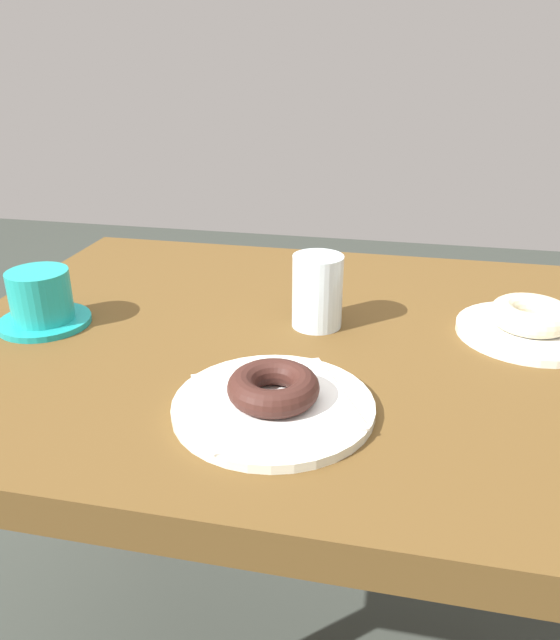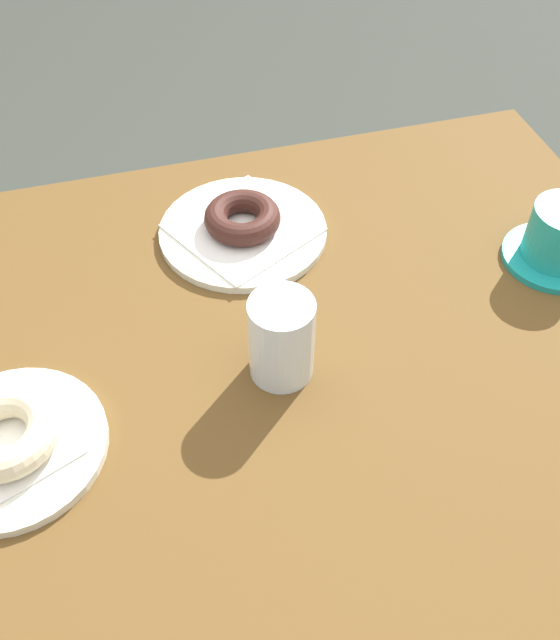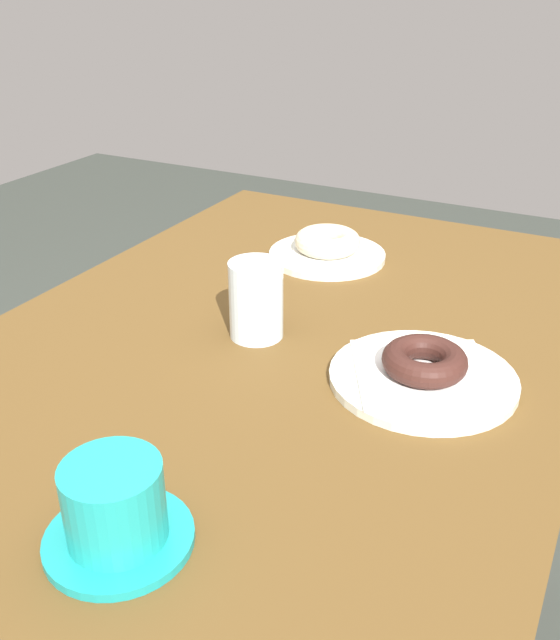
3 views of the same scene
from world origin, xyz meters
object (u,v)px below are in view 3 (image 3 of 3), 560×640
Objects in this scene: coffee_cup at (115,509)px; plate_sugar_ring at (327,255)px; donut_chocolate_ring at (425,361)px; donut_sugar_ring at (327,241)px; water_glass at (256,300)px; plate_chocolate_ring at (423,378)px.

plate_sugar_ring is at bearing -171.18° from coffee_cup.
donut_chocolate_ring is 0.92× the size of donut_sugar_ring.
coffee_cup reaches higher than donut_sugar_ring.
donut_sugar_ring is 1.05× the size of water_glass.
plate_sugar_ring is at bearing 0.00° from donut_sugar_ring.
donut_chocolate_ring is at bearing 40.41° from donut_sugar_ring.
coffee_cup is at bearing -22.51° from donut_chocolate_ring.
donut_chocolate_ring is 0.41m from plate_sugar_ring.
plate_chocolate_ring is 0.02m from donut_chocolate_ring.
donut_chocolate_ring is 0.52× the size of plate_sugar_ring.
donut_chocolate_ring is at bearing 40.41° from plate_sugar_ring.
plate_chocolate_ring is 0.41m from coffee_cup.
donut_chocolate_ring is 0.96× the size of water_glass.
water_glass is at bearing -92.98° from plate_chocolate_ring.
plate_chocolate_ring is 0.24m from water_glass.
donut_sugar_ring is (-0.31, -0.26, 0.03)m from plate_chocolate_ring.
donut_chocolate_ring reaches higher than plate_sugar_ring.
donut_sugar_ring reaches higher than plate_chocolate_ring.
donut_sugar_ring is at bearing 0.00° from plate_sugar_ring.
donut_chocolate_ring is 0.78× the size of coffee_cup.
plate_sugar_ring is 1.50× the size of coffee_cup.
donut_sugar_ring is 0.70m from coffee_cup.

